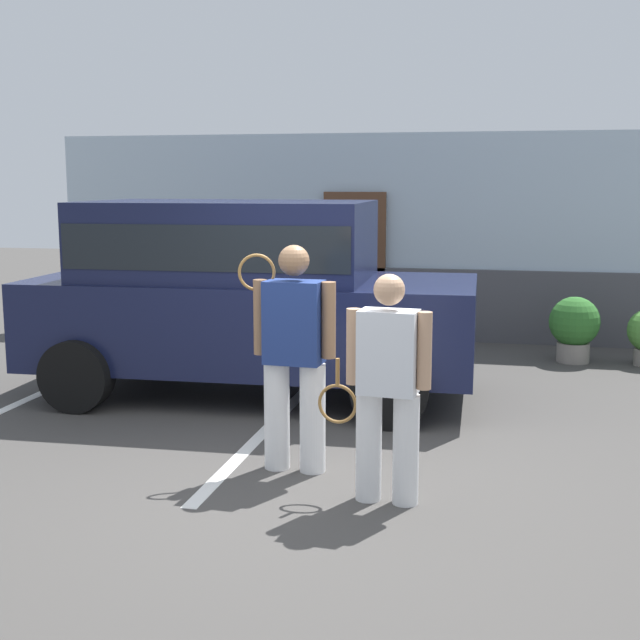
% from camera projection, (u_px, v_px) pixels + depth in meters
% --- Properties ---
extents(ground_plane, '(40.00, 40.00, 0.00)m').
position_uv_depth(ground_plane, '(298.00, 481.00, 6.49)').
color(ground_plane, '#423F3D').
extents(parking_stripe_0, '(0.12, 4.40, 0.01)m').
position_uv_depth(parking_stripe_0, '(13.00, 406.00, 8.65)').
color(parking_stripe_0, silver).
rests_on(parking_stripe_0, ground_plane).
extents(parking_stripe_1, '(0.12, 4.40, 0.01)m').
position_uv_depth(parking_stripe_1, '(273.00, 422.00, 8.07)').
color(parking_stripe_1, silver).
rests_on(parking_stripe_1, ground_plane).
extents(house_frontage, '(10.39, 0.40, 2.93)m').
position_uv_depth(house_frontage, '(402.00, 243.00, 12.30)').
color(house_frontage, silver).
rests_on(house_frontage, ground_plane).
extents(parked_suv, '(4.66, 2.28, 2.05)m').
position_uv_depth(parked_suv, '(243.00, 288.00, 8.94)').
color(parked_suv, '#141938').
rests_on(parked_suv, ground_plane).
extents(tennis_player_man, '(0.79, 0.30, 1.78)m').
position_uv_depth(tennis_player_man, '(294.00, 354.00, 6.61)').
color(tennis_player_man, white).
rests_on(tennis_player_man, ground_plane).
extents(tennis_player_woman, '(0.86, 0.29, 1.63)m').
position_uv_depth(tennis_player_woman, '(387.00, 386.00, 5.96)').
color(tennis_player_woman, white).
rests_on(tennis_player_woman, ground_plane).
extents(potted_plant_by_porch, '(0.63, 0.63, 0.83)m').
position_uv_depth(potted_plant_by_porch, '(574.00, 326.00, 10.69)').
color(potted_plant_by_porch, gray).
rests_on(potted_plant_by_porch, ground_plane).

